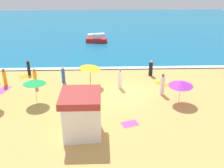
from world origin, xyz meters
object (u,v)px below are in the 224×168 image
object	(u,v)px
beach_umbrella_3	(181,83)
beach_umbrella_6	(90,67)
small_boat_0	(97,39)
small_boat_1	(96,36)
beachgoer_10	(29,68)
beachgoer_2	(5,78)
beachgoer_3	(35,78)
beach_umbrella_4	(34,81)
beachgoer_8	(120,79)
beachgoer_6	(151,69)
beachgoer_1	(63,75)
beachgoer_4	(162,85)
lifeguard_cabana	(81,113)

from	to	relation	value
beach_umbrella_3	beach_umbrella_6	size ratio (longest dim) A/B	1.23
small_boat_0	small_boat_1	size ratio (longest dim) A/B	1.12
beachgoer_10	beachgoer_2	bearing A→B (deg)	-119.89
beachgoer_3	beachgoer_2	bearing A→B (deg)	172.67
beach_umbrella_4	small_boat_1	size ratio (longest dim) A/B	0.88
beachgoer_8	beachgoer_2	bearing A→B (deg)	175.01
beach_umbrella_3	beachgoer_8	size ratio (longest dim) A/B	1.48
beachgoer_6	beachgoer_10	world-z (taller)	beachgoer_6
beachgoer_1	small_boat_0	bearing A→B (deg)	78.59
beach_umbrella_3	beachgoer_10	distance (m)	15.32
beach_umbrella_4	small_boat_0	world-z (taller)	beach_umbrella_4
beachgoer_6	beachgoer_10	xyz separation A→B (m)	(-12.51, 0.64, 0.01)
beachgoer_4	beachgoer_8	xyz separation A→B (m)	(-3.57, 1.41, -0.03)
beachgoer_10	small_boat_0	size ratio (longest dim) A/B	0.51
beach_umbrella_3	beachgoer_4	world-z (taller)	beach_umbrella_3
beach_umbrella_3	beachgoer_10	size ratio (longest dim) A/B	1.72
beach_umbrella_6	beachgoer_4	distance (m)	6.68
beachgoer_4	beach_umbrella_4	bearing A→B (deg)	-173.62
beach_umbrella_6	small_boat_1	xyz separation A→B (m)	(0.17, 18.05, -1.48)
beachgoer_3	beachgoer_6	size ratio (longest dim) A/B	1.10
beachgoer_8	beachgoer_10	xyz separation A→B (m)	(-9.17, 3.57, -0.12)
beach_umbrella_4	beachgoer_1	distance (m)	4.52
beach_umbrella_4	beachgoer_10	bearing A→B (deg)	109.58
beach_umbrella_6	beachgoer_10	size ratio (longest dim) A/B	1.40
beach_umbrella_3	small_boat_0	size ratio (longest dim) A/B	0.88
beach_umbrella_4	beachgoer_6	bearing A→B (deg)	28.14
beach_umbrella_6	small_boat_1	distance (m)	18.11
lifeguard_cabana	beach_umbrella_6	world-z (taller)	lifeguard_cabana
beach_umbrella_3	small_boat_1	bearing A→B (deg)	108.35
beachgoer_2	beach_umbrella_4	bearing A→B (deg)	-43.53
lifeguard_cabana	beachgoer_8	distance (m)	7.57
lifeguard_cabana	beachgoer_1	xyz separation A→B (m)	(-2.36, 8.40, -0.70)
beachgoer_4	beach_umbrella_3	bearing A→B (deg)	-55.66
beachgoer_2	lifeguard_cabana	bearing A→B (deg)	-45.58
beachgoer_4	small_boat_0	world-z (taller)	beachgoer_4
beachgoer_10	beachgoer_3	bearing A→B (deg)	-65.16
beachgoer_2	small_boat_0	size ratio (longest dim) A/B	0.54
beachgoer_2	beachgoer_10	xyz separation A→B (m)	(1.52, 2.64, -0.05)
beachgoer_2	beachgoer_6	distance (m)	14.17
beach_umbrella_3	small_boat_0	xyz separation A→B (m)	(-7.07, 18.88, -1.21)
beachgoer_8	beachgoer_10	size ratio (longest dim) A/B	1.16
beachgoer_8	small_boat_1	bearing A→B (deg)	97.76
small_boat_1	beach_umbrella_3	bearing A→B (deg)	-71.65
beachgoer_2	beach_umbrella_6	bearing A→B (deg)	-2.19
beachgoer_2	small_boat_1	distance (m)	19.52
lifeguard_cabana	beachgoer_3	bearing A→B (deg)	122.62
beachgoer_10	small_boat_1	xyz separation A→B (m)	(6.62, 15.10, -0.35)
beachgoer_2	small_boat_1	size ratio (longest dim) A/B	0.60
beachgoer_3	small_boat_0	size ratio (longest dim) A/B	0.57
beachgoer_10	beachgoer_4	bearing A→B (deg)	-21.37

